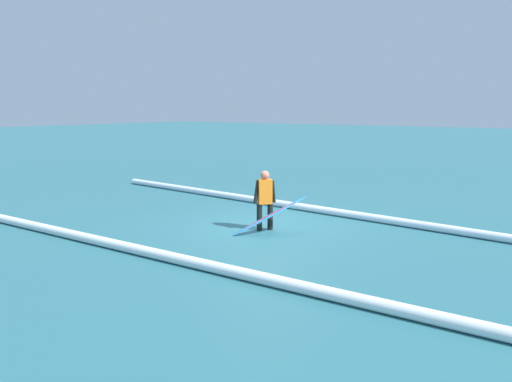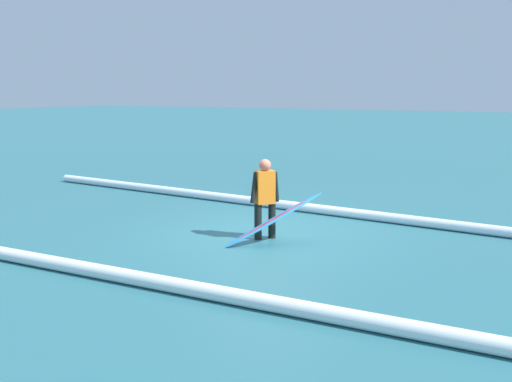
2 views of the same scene
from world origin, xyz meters
The scene contains 5 objects.
ground_plane centered at (0.00, 0.00, 0.00)m, with size 145.36×145.36×0.00m, color #2A6670.
surfer centered at (-0.22, 0.32, 0.84)m, with size 0.37×0.53×1.50m.
surfboard centered at (-0.56, 0.61, 0.45)m, with size 1.48×1.50×0.93m.
wave_crest_foreground centered at (-1.54, -2.18, 0.11)m, with size 0.21×0.21×20.05m, color white.
wave_crest_midground centered at (-0.35, 3.61, 0.11)m, with size 0.22×0.22×16.37m, color white.
Camera 1 is at (-7.15, 10.34, 3.04)m, focal length 34.83 mm.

